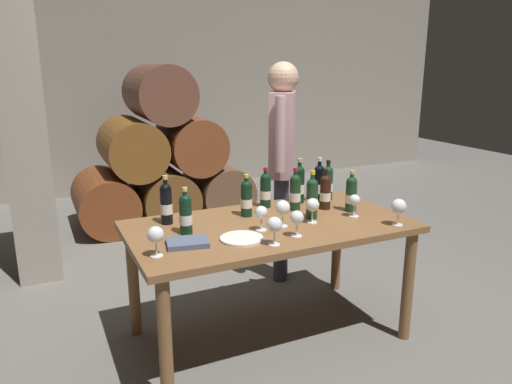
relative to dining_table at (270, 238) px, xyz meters
name	(u,v)px	position (x,y,z in m)	size (l,w,h in m)	color
ground_plane	(269,335)	(0.00, 0.00, -0.67)	(14.00, 14.00, 0.00)	#66635E
cellar_back_wall	(129,86)	(0.00, 4.20, 0.73)	(10.00, 0.24, 2.80)	gray
barrel_stack	(162,162)	(0.00, 2.60, -0.01)	(1.86, 0.90, 1.69)	brown
stone_pillar	(23,118)	(-1.30, 1.60, 0.63)	(0.32, 0.32, 2.60)	gray
dining_table	(270,238)	(0.00, 0.00, 0.00)	(1.70, 0.90, 0.76)	brown
wine_bottle_0	(325,192)	(0.47, 0.12, 0.21)	(0.07, 0.07, 0.27)	black
wine_bottle_1	(295,192)	(0.28, 0.19, 0.22)	(0.07, 0.07, 0.29)	#19381E
wine_bottle_2	(319,183)	(0.52, 0.28, 0.23)	(0.07, 0.07, 0.32)	black
wine_bottle_3	(265,190)	(0.13, 0.33, 0.21)	(0.07, 0.07, 0.27)	black
wine_bottle_4	(328,182)	(0.61, 0.31, 0.21)	(0.07, 0.07, 0.28)	#19381E
wine_bottle_5	(246,198)	(-0.07, 0.20, 0.21)	(0.07, 0.07, 0.27)	black
wine_bottle_6	(312,198)	(0.29, -0.01, 0.22)	(0.07, 0.07, 0.31)	#19381E
wine_bottle_7	(166,203)	(-0.57, 0.27, 0.22)	(0.07, 0.07, 0.30)	black
wine_bottle_8	(351,194)	(0.60, 0.01, 0.21)	(0.07, 0.07, 0.27)	#19381E
wine_bottle_9	(299,184)	(0.39, 0.33, 0.22)	(0.07, 0.07, 0.31)	black
wine_bottle_10	(186,214)	(-0.51, 0.04, 0.21)	(0.07, 0.07, 0.27)	black
wine_glass_0	(156,235)	(-0.75, -0.22, 0.20)	(0.09, 0.09, 0.16)	white
wine_glass_1	(399,207)	(0.68, -0.35, 0.21)	(0.09, 0.09, 0.16)	white
wine_glass_2	(313,206)	(0.24, -0.10, 0.20)	(0.08, 0.08, 0.16)	white
wine_glass_3	(261,213)	(-0.10, -0.09, 0.20)	(0.07, 0.07, 0.15)	white
wine_glass_4	(355,201)	(0.54, -0.10, 0.19)	(0.07, 0.07, 0.15)	white
wine_glass_5	(274,225)	(-0.14, -0.33, 0.20)	(0.08, 0.08, 0.16)	white
wine_glass_6	(297,218)	(0.03, -0.27, 0.20)	(0.08, 0.08, 0.15)	white
wine_glass_7	(283,208)	(0.04, -0.08, 0.20)	(0.09, 0.09, 0.16)	white
tasting_notebook	(188,243)	(-0.56, -0.14, 0.11)	(0.22, 0.16, 0.03)	#4C5670
serving_plate	(242,239)	(-0.27, -0.18, 0.10)	(0.24, 0.24, 0.01)	white
sommelier_presenting	(282,152)	(0.48, 0.75, 0.37)	(0.32, 0.43, 1.72)	#383842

